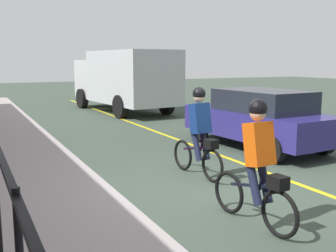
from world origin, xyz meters
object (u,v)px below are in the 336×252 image
at_px(cyclist_lead, 258,164).
at_px(box_truck_background, 124,78).
at_px(cyclist_follow, 199,133).
at_px(patrol_sedan, 258,118).

xyz_separation_m(cyclist_lead, box_truck_background, (13.19, -2.97, 0.64)).
xyz_separation_m(cyclist_follow, box_truck_background, (10.68, -2.41, 0.64)).
bearing_deg(box_truck_background, cyclist_lead, 161.29).
height_order(cyclist_lead, box_truck_background, box_truck_background).
relative_size(cyclist_lead, patrol_sedan, 0.40).
bearing_deg(cyclist_follow, box_truck_background, -17.04).
distance_m(cyclist_lead, cyclist_follow, 2.57).
relative_size(cyclist_follow, patrol_sedan, 0.40).
relative_size(cyclist_lead, box_truck_background, 0.26).
relative_size(patrol_sedan, box_truck_background, 0.65).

